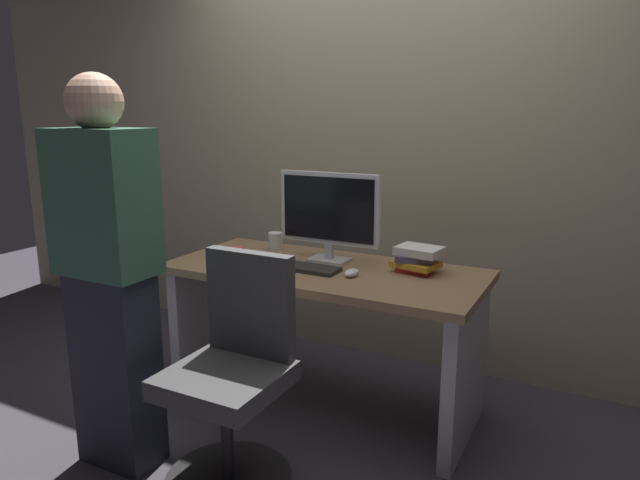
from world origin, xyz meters
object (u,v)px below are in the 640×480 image
Objects in this scene: office_chair at (234,382)px; cup_near_keyboard at (237,257)px; mouse at (351,273)px; keyboard at (297,267)px; person_at_desk at (109,275)px; cup_by_monitor at (275,241)px; monitor at (329,212)px; book_stack at (417,258)px; desk at (325,310)px.

office_chair is 9.72× the size of cup_near_keyboard.
keyboard is at bearing -179.40° from mouse.
person_at_desk is 17.37× the size of cup_by_monitor.
monitor reaches higher than cup_near_keyboard.
monitor is 5.72× the size of cup_by_monitor.
keyboard is 1.77× the size of book_stack.
cup_near_keyboard is at bearing -159.15° from book_stack.
cup_by_monitor is at bearing 138.01° from keyboard.
desk is 2.87× the size of monitor.
office_chair is 0.57× the size of person_at_desk.
cup_by_monitor is at bearing 153.02° from desk.
person_at_desk is at bearing -124.52° from desk.
office_chair is at bearing -83.57° from keyboard.
desk is 16.03× the size of cup_near_keyboard.
desk is 6.39× the size of book_stack.
person_at_desk is 3.81× the size of keyboard.
desk is 3.60× the size of keyboard.
monitor reaches higher than book_stack.
desk is 1.05m from person_at_desk.
desk is at bearing 157.66° from mouse.
monitor is at bearing 69.29° from keyboard.
keyboard is at bearing 58.68° from person_at_desk.
mouse reaches higher than keyboard.
monitor is at bearing 88.39° from office_chair.
book_stack is (0.84, -0.07, 0.02)m from cup_by_monitor.
office_chair is at bearing -68.35° from cup_by_monitor.
office_chair is 9.96× the size of cup_by_monitor.
person_at_desk reaches higher than mouse.
book_stack is (0.53, 0.22, 0.06)m from keyboard.
office_chair reaches higher than desk.
cup_by_monitor is (-0.02, 0.38, -0.00)m from cup_near_keyboard.
office_chair is 0.72m from cup_near_keyboard.
cup_near_keyboard is at bearing -170.25° from mouse.
desk is at bearing 55.48° from person_at_desk.
monitor is 5.40× the size of mouse.
book_stack reaches higher than cup_near_keyboard.
keyboard is 0.42m from cup_by_monitor.
keyboard is at bearing -43.37° from cup_by_monitor.
cup_near_keyboard is at bearing -156.72° from desk.
book_stack reaches higher than keyboard.
desk is 0.54m from cup_by_monitor.
cup_near_keyboard is at bearing -141.98° from monitor.
monitor is at bearing -176.64° from book_stack.
person_at_desk is at bearing -119.93° from keyboard.
office_chair is 9.40× the size of mouse.
monitor reaches higher than desk.
keyboard is at bearing -112.09° from monitor.
desk is 15.50× the size of mouse.
office_chair is 2.19× the size of keyboard.
office_chair is at bearing -56.58° from cup_near_keyboard.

